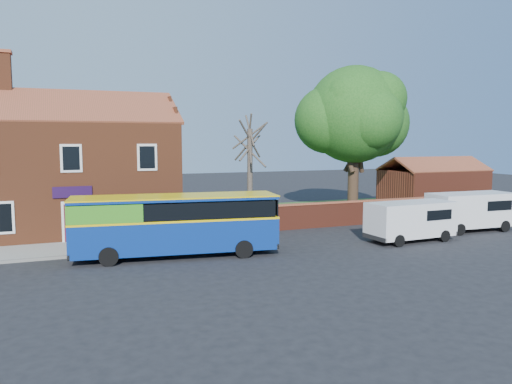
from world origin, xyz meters
name	(u,v)px	position (x,y,z in m)	size (l,w,h in m)	color
ground	(244,263)	(0.00, 0.00, 0.00)	(120.00, 120.00, 0.00)	black
pavement	(75,249)	(-7.00, 5.75, 0.06)	(18.00, 3.50, 0.12)	gray
kerb	(77,256)	(-7.00, 4.00, 0.07)	(18.00, 0.15, 0.14)	slate
grass_strip	(341,210)	(13.00, 13.00, 0.02)	(26.00, 12.00, 0.04)	#426B28
shop_building	(70,176)	(-7.02, 11.50, 3.41)	(12.30, 8.13, 10.50)	brown
boundary_wall	(388,210)	(13.00, 7.00, 0.81)	(22.00, 0.38, 1.60)	maroon
outbuilding	(433,186)	(22.00, 13.00, 1.61)	(8.20, 5.06, 4.17)	maroon
bus	(169,222)	(-2.85, 2.52, 1.67)	(9.87, 3.63, 2.94)	navy
van_near	(411,219)	(10.31, 1.31, 1.22)	(5.04, 2.26, 2.17)	silver
van_far	(471,210)	(15.81, 2.52, 1.31)	(5.38, 2.36, 2.33)	silver
large_tree	(354,118)	(12.88, 11.26, 7.19)	(9.01, 7.13, 10.99)	black
bare_tree	(250,171)	(4.08, 9.87, 3.53)	(2.58, 3.07, 6.87)	#4C4238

